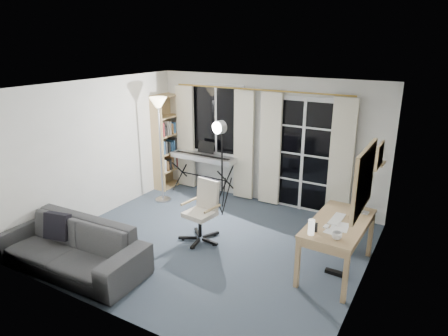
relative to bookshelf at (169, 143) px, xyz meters
The scene contains 17 objects.
floor 2.95m from the bookshelf, 40.45° to the right, with size 4.50×4.00×0.02m, color #3C4758.
window 1.23m from the bookshelf, ahead, with size 1.20×0.08×1.40m.
french_door 2.88m from the bookshelf, ahead, with size 1.32×0.09×2.11m.
curtains 2.00m from the bookshelf, ahead, with size 3.60×0.07×2.13m.
bookshelf is the anchor object (origin of this frame).
torchiere_lamp 1.14m from the bookshelf, 62.87° to the right, with size 0.42×0.42×2.01m.
keyboard_piano 0.94m from the bookshelf, ahead, with size 1.39×0.68×1.00m.
studio_light 1.89m from the bookshelf, 23.74° to the right, with size 0.37×0.38×1.73m.
office_chair 2.62m from the bookshelf, 41.03° to the right, with size 0.66×0.66×0.96m.
desk 4.33m from the bookshelf, 21.85° to the right, with size 0.73×1.38×0.73m.
monitor 4.36m from the bookshelf, 15.38° to the right, with size 0.18×0.53×0.46m.
desk_clutter 4.36m from the bookshelf, 24.91° to the right, with size 0.44×0.82×0.92m.
mug 4.62m from the bookshelf, 27.16° to the right, with size 0.12×0.09×0.12m, color silver.
wall_mirror 4.89m from the bookshelf, 26.45° to the right, with size 0.04×0.94×0.74m.
framed_print 4.58m from the bookshelf, 16.17° to the right, with size 0.03×0.42×0.32m.
wall_shelf 4.38m from the bookshelf, 10.08° to the right, with size 0.16×0.30×0.18m.
sofa 3.49m from the bookshelf, 76.29° to the right, with size 2.24×0.73×0.87m.
Camera 1 is at (2.95, -4.69, 3.03)m, focal length 32.00 mm.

